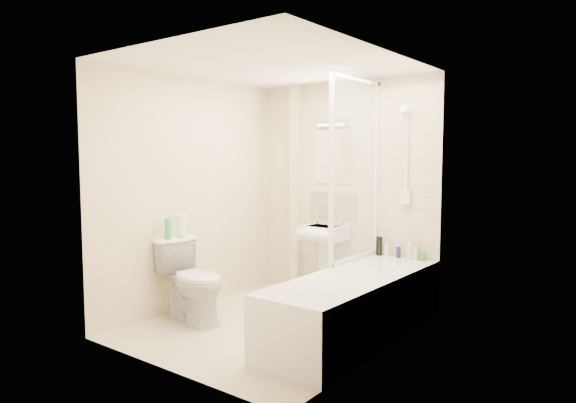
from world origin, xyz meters
The scene contains 25 objects.
floor centered at (0.00, 0.00, 0.00)m, with size 2.50×2.50×0.00m, color beige.
wall_back centered at (0.00, 1.25, 1.20)m, with size 2.20×0.02×2.40m, color beige.
wall_left centered at (-1.10, 0.00, 1.20)m, with size 0.02×2.50×2.40m, color beige.
wall_right centered at (1.10, 0.00, 1.20)m, with size 0.02×2.50×2.40m, color beige.
ceiling centered at (0.00, 0.00, 2.40)m, with size 2.20×2.50×0.02m, color white.
tile_back centered at (0.75, 1.24, 1.42)m, with size 0.70×0.01×1.75m, color beige.
tile_right centered at (1.09, 0.20, 1.42)m, with size 0.01×2.10×1.75m, color beige.
pipe_boxing centered at (-0.62, 1.19, 1.20)m, with size 0.12×0.12×2.40m, color beige.
splashback centered at (-0.14, 1.24, 1.03)m, with size 0.60×0.01×0.30m, color beige.
mirror centered at (-0.14, 1.24, 1.58)m, with size 0.46×0.01×0.60m, color white.
strip_light centered at (-0.14, 1.22, 1.95)m, with size 0.42×0.07×0.07m, color silver.
bathtub centered at (0.75, 0.20, 0.29)m, with size 0.70×2.10×0.55m.
shower_screen centered at (0.40, 0.80, 1.45)m, with size 0.04×0.92×1.80m.
shower_fixture centered at (0.75, 1.19, 1.55)m, with size 0.10×0.16×0.99m.
pedestal_sink centered at (-0.14, 1.01, 0.66)m, with size 0.48×0.46×0.94m.
bottle_black_a centered at (0.48, 1.16, 0.65)m, with size 0.07×0.07×0.20m, color black.
bottle_white_a centered at (0.57, 1.16, 0.62)m, with size 0.05×0.05×0.13m, color silver.
bottle_blue centered at (0.70, 1.16, 0.61)m, with size 0.05×0.05×0.11m, color navy.
bottle_cream centered at (0.83, 1.16, 0.64)m, with size 0.06×0.06×0.18m, color beige.
bottle_white_b centered at (0.89, 1.16, 0.62)m, with size 0.06×0.06×0.14m, color silver.
bottle_green centered at (0.97, 1.16, 0.59)m, with size 0.06×0.06×0.08m, color green.
toilet centered at (-0.72, -0.35, 0.40)m, with size 0.83×0.54×0.80m, color white.
toilet_roll_lower centered at (-0.95, -0.28, 0.85)m, with size 0.10×0.10×0.11m, color white.
toilet_roll_upper centered at (-0.96, -0.26, 0.96)m, with size 0.12×0.12×0.09m, color white.
green_bottle centered at (-0.96, -0.43, 0.89)m, with size 0.06×0.06×0.19m, color green.
Camera 1 is at (2.94, -3.64, 1.58)m, focal length 32.00 mm.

